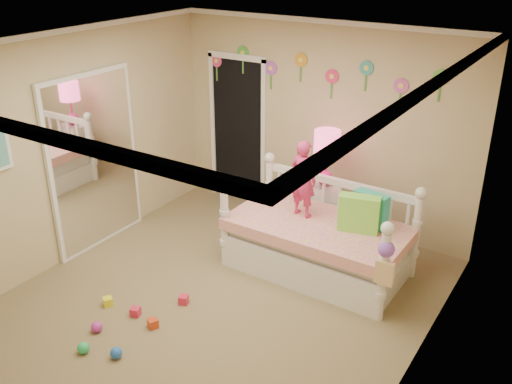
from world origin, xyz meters
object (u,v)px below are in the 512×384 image
Objects in this scene: nightstand at (323,212)px; table_lamp at (327,150)px; daybed at (319,227)px; child at (303,179)px.

table_lamp is (0.00, -0.00, 0.81)m from nightstand.
nightstand is (-0.29, 0.72, -0.18)m from daybed.
table_lamp reaches higher than nightstand.
nightstand is at bearing -76.86° from child.
child is 1.24× the size of nightstand.
table_lamp is (-0.04, 0.65, 0.13)m from child.
nightstand is at bearing 112.60° from daybed.
daybed is at bearing -68.10° from table_lamp.
table_lamp reaches higher than daybed.
nightstand is at bearing 90.00° from table_lamp.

